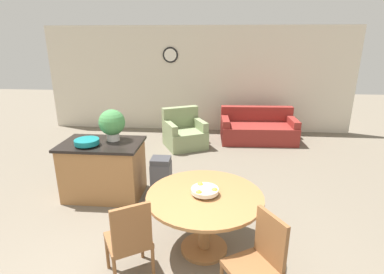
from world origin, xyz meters
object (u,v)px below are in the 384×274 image
at_px(trash_bin, 161,179).
at_px(kitchen_island, 104,169).
at_px(dining_table, 205,208).
at_px(fruit_bowl, 205,190).
at_px(dining_chair_near_left, 130,238).
at_px(teal_bowl, 87,142).
at_px(potted_plant, 112,123).
at_px(armchair, 184,134).
at_px(dining_chair_near_right, 259,259).
at_px(couch, 258,130).

bearing_deg(trash_bin, kitchen_island, 178.04).
bearing_deg(dining_table, kitchen_island, 144.19).
bearing_deg(fruit_bowl, dining_chair_near_left, -143.92).
relative_size(teal_bowl, potted_plant, 0.73).
xyz_separation_m(trash_bin, armchair, (0.08, 2.41, -0.04)).
bearing_deg(trash_bin, fruit_bowl, -57.99).
height_order(dining_chair_near_right, trash_bin, dining_chair_near_right).
distance_m(fruit_bowl, potted_plant, 2.01).
bearing_deg(dining_table, dining_chair_near_right, -53.88).
xyz_separation_m(dining_table, fruit_bowl, (-0.00, -0.00, 0.22)).
height_order(fruit_bowl, potted_plant, potted_plant).
xyz_separation_m(dining_table, trash_bin, (-0.72, 1.14, -0.23)).
bearing_deg(kitchen_island, armchair, 67.26).
bearing_deg(armchair, teal_bowl, -140.95).
bearing_deg(armchair, potted_plant, -137.08).
bearing_deg(dining_chair_near_left, trash_bin, 58.73).
bearing_deg(kitchen_island, trash_bin, -1.96).
bearing_deg(fruit_bowl, dining_chair_near_right, -53.79).
distance_m(trash_bin, couch, 3.48).
relative_size(dining_chair_near_left, armchair, 0.83).
bearing_deg(dining_table, teal_bowl, 150.03).
xyz_separation_m(dining_chair_near_left, fruit_bowl, (0.72, 0.52, 0.28)).
relative_size(fruit_bowl, potted_plant, 0.62).
relative_size(dining_table, dining_chair_near_left, 1.42).
bearing_deg(teal_bowl, dining_chair_near_right, -37.13).
height_order(dining_table, dining_chair_near_right, dining_chair_near_right).
distance_m(teal_bowl, couch, 4.27).
height_order(dining_chair_near_left, couch, dining_chair_near_left).
distance_m(dining_chair_near_left, teal_bowl, 1.93).
bearing_deg(dining_chair_near_right, teal_bowl, 21.67).
bearing_deg(potted_plant, dining_chair_near_left, -67.37).
relative_size(dining_table, dining_chair_near_right, 1.42).
distance_m(kitchen_island, couch, 4.01).
bearing_deg(teal_bowl, dining_chair_near_left, -55.58).
bearing_deg(fruit_bowl, couch, 74.96).
bearing_deg(armchair, trash_bin, -118.44).
xyz_separation_m(teal_bowl, trash_bin, (1.07, 0.12, -0.61)).
height_order(dining_table, couch, couch).
xyz_separation_m(dining_table, potted_plant, (-1.48, 1.30, 0.59)).
bearing_deg(dining_chair_near_left, dining_chair_near_right, -40.08).
distance_m(dining_table, teal_bowl, 2.09).
distance_m(fruit_bowl, teal_bowl, 2.07).
distance_m(kitchen_island, teal_bowl, 0.54).
xyz_separation_m(dining_table, couch, (1.10, 4.11, -0.29)).
xyz_separation_m(dining_chair_near_left, armchair, (0.09, 4.08, -0.21)).
xyz_separation_m(trash_bin, couch, (1.82, 2.96, -0.06)).
distance_m(fruit_bowl, armchair, 3.64).
height_order(dining_chair_near_right, armchair, dining_chair_near_right).
relative_size(teal_bowl, armchair, 0.32).
height_order(kitchen_island, potted_plant, potted_plant).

